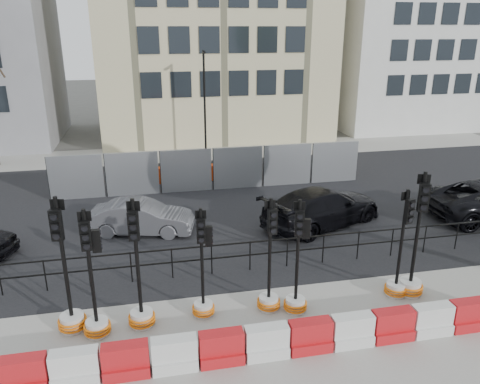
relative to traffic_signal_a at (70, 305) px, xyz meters
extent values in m
plane|color=#51514C|center=(5.04, 0.86, -0.74)|extent=(120.00, 120.00, 0.00)
cube|color=gray|center=(5.04, -2.14, -0.73)|extent=(40.00, 6.00, 0.02)
cube|color=black|center=(5.04, 7.86, -0.72)|extent=(40.00, 14.00, 0.03)
cube|color=gray|center=(5.04, 16.86, -0.73)|extent=(40.00, 4.00, 0.02)
cube|color=silver|center=(22.04, 22.86, 7.26)|extent=(12.00, 9.00, 16.00)
cylinder|color=black|center=(-2.16, 2.06, -0.24)|extent=(0.04, 0.04, 1.00)
cylinder|color=black|center=(-0.96, 2.06, -0.24)|extent=(0.04, 0.04, 1.00)
cylinder|color=black|center=(0.24, 2.06, -0.24)|extent=(0.04, 0.04, 1.00)
cylinder|color=black|center=(1.44, 2.06, -0.24)|extent=(0.04, 0.04, 1.00)
cylinder|color=black|center=(2.64, 2.06, -0.24)|extent=(0.04, 0.04, 1.00)
cylinder|color=black|center=(3.84, 2.06, -0.24)|extent=(0.04, 0.04, 1.00)
cylinder|color=black|center=(5.04, 2.06, -0.24)|extent=(0.04, 0.04, 1.00)
cylinder|color=black|center=(6.24, 2.06, -0.24)|extent=(0.04, 0.04, 1.00)
cylinder|color=black|center=(7.44, 2.06, -0.24)|extent=(0.04, 0.04, 1.00)
cylinder|color=black|center=(8.64, 2.06, -0.24)|extent=(0.04, 0.04, 1.00)
cylinder|color=black|center=(9.84, 2.06, -0.24)|extent=(0.04, 0.04, 1.00)
cylinder|color=black|center=(11.04, 2.06, -0.24)|extent=(0.04, 0.04, 1.00)
cylinder|color=black|center=(12.24, 2.06, -0.24)|extent=(0.04, 0.04, 1.00)
cube|color=black|center=(5.04, 2.06, 0.24)|extent=(18.00, 0.04, 0.04)
cube|color=black|center=(5.04, 2.06, -0.19)|extent=(18.00, 0.04, 0.04)
cube|color=#94979C|center=(-0.96, 9.86, 0.26)|extent=(2.30, 0.05, 2.00)
cylinder|color=black|center=(-2.11, 9.86, 0.26)|extent=(0.05, 0.05, 2.00)
cube|color=#94979C|center=(1.44, 9.86, 0.26)|extent=(2.30, 0.05, 2.00)
cylinder|color=black|center=(0.29, 9.86, 0.26)|extent=(0.05, 0.05, 2.00)
cube|color=#94979C|center=(3.84, 9.86, 0.26)|extent=(2.30, 0.05, 2.00)
cylinder|color=black|center=(2.69, 9.86, 0.26)|extent=(0.05, 0.05, 2.00)
cube|color=#94979C|center=(6.24, 9.86, 0.26)|extent=(2.30, 0.05, 2.00)
cylinder|color=black|center=(5.09, 9.86, 0.26)|extent=(0.05, 0.05, 2.00)
cube|color=#94979C|center=(8.64, 9.86, 0.26)|extent=(2.30, 0.05, 2.00)
cylinder|color=black|center=(7.49, 9.86, 0.26)|extent=(0.05, 0.05, 2.00)
cube|color=#94979C|center=(11.04, 9.86, 0.26)|extent=(2.30, 0.05, 2.00)
cylinder|color=black|center=(9.89, 9.86, 0.26)|extent=(0.05, 0.05, 2.00)
cube|color=#D6400E|center=(1.04, 11.36, -0.34)|extent=(1.00, 0.40, 0.80)
cube|color=#D6400E|center=(3.04, 11.36, -0.34)|extent=(1.00, 0.40, 0.80)
cube|color=#D6400E|center=(5.04, 11.36, -0.34)|extent=(1.00, 0.40, 0.80)
cube|color=#D6400E|center=(7.04, 11.36, -0.34)|extent=(1.00, 0.40, 0.80)
cylinder|color=black|center=(5.54, 15.86, 2.26)|extent=(0.12, 0.12, 6.00)
cube|color=black|center=(5.54, 15.61, 5.16)|extent=(0.12, 0.50, 0.12)
cube|color=red|center=(-0.74, -1.94, -0.59)|extent=(1.00, 0.50, 0.30)
cube|color=red|center=(-0.74, -1.94, -0.19)|extent=(1.00, 0.35, 0.50)
cube|color=silver|center=(0.31, -1.94, -0.59)|extent=(1.00, 0.50, 0.30)
cube|color=silver|center=(0.31, -1.94, -0.19)|extent=(1.00, 0.35, 0.50)
cube|color=red|center=(1.36, -1.94, -0.59)|extent=(1.00, 0.50, 0.30)
cube|color=red|center=(1.36, -1.94, -0.19)|extent=(1.00, 0.35, 0.50)
cube|color=silver|center=(2.41, -1.94, -0.59)|extent=(1.00, 0.50, 0.30)
cube|color=silver|center=(2.41, -1.94, -0.19)|extent=(1.00, 0.35, 0.50)
cube|color=red|center=(3.46, -1.94, -0.59)|extent=(1.00, 0.50, 0.30)
cube|color=red|center=(3.46, -1.94, -0.19)|extent=(1.00, 0.35, 0.50)
cube|color=silver|center=(4.51, -1.94, -0.59)|extent=(1.00, 0.50, 0.30)
cube|color=silver|center=(4.51, -1.94, -0.19)|extent=(1.00, 0.35, 0.50)
cube|color=red|center=(5.56, -1.94, -0.59)|extent=(1.00, 0.50, 0.30)
cube|color=red|center=(5.56, -1.94, -0.19)|extent=(1.00, 0.35, 0.50)
cube|color=silver|center=(6.61, -1.94, -0.59)|extent=(1.00, 0.50, 0.30)
cube|color=silver|center=(6.61, -1.94, -0.19)|extent=(1.00, 0.35, 0.50)
cube|color=red|center=(7.66, -1.94, -0.59)|extent=(1.00, 0.50, 0.30)
cube|color=red|center=(7.66, -1.94, -0.19)|extent=(1.00, 0.35, 0.50)
cube|color=silver|center=(8.71, -1.94, -0.59)|extent=(1.00, 0.50, 0.30)
cube|color=silver|center=(8.71, -1.94, -0.19)|extent=(1.00, 0.35, 0.50)
cube|color=red|center=(9.76, -1.94, -0.59)|extent=(1.00, 0.50, 0.30)
cube|color=red|center=(9.76, -1.94, -0.19)|extent=(1.00, 0.35, 0.50)
cylinder|color=silver|center=(0.00, 0.02, -0.52)|extent=(0.59, 0.59, 0.43)
torus|color=orange|center=(0.00, 0.02, -0.61)|extent=(0.70, 0.70, 0.05)
torus|color=orange|center=(0.00, 0.02, -0.52)|extent=(0.70, 0.70, 0.05)
torus|color=orange|center=(0.00, 0.02, -0.44)|extent=(0.70, 0.70, 0.05)
cylinder|color=black|center=(0.00, 0.02, 1.21)|extent=(0.10, 0.10, 3.25)
cube|color=black|center=(-0.03, -0.11, 2.19)|extent=(0.29, 0.21, 0.76)
cylinder|color=black|center=(-0.04, -0.20, 1.95)|extent=(0.17, 0.09, 0.16)
cylinder|color=black|center=(-0.04, -0.20, 2.19)|extent=(0.17, 0.09, 0.16)
cylinder|color=black|center=(-0.04, -0.20, 2.43)|extent=(0.17, 0.09, 0.16)
cube|color=black|center=(0.02, 0.08, 2.62)|extent=(0.32, 0.10, 0.26)
cylinder|color=silver|center=(0.63, -0.32, -0.54)|extent=(0.55, 0.55, 0.41)
torus|color=orange|center=(0.63, -0.32, -0.62)|extent=(0.66, 0.66, 0.05)
torus|color=orange|center=(0.63, -0.32, -0.54)|extent=(0.66, 0.66, 0.05)
torus|color=orange|center=(0.63, -0.32, -0.45)|extent=(0.66, 0.66, 0.05)
cylinder|color=black|center=(0.63, -0.32, 1.09)|extent=(0.09, 0.09, 3.05)
cube|color=black|center=(0.63, -0.45, 2.01)|extent=(0.25, 0.15, 0.71)
cylinder|color=black|center=(0.64, -0.53, 1.78)|extent=(0.15, 0.06, 0.15)
cylinder|color=black|center=(0.64, -0.53, 2.01)|extent=(0.15, 0.06, 0.15)
cylinder|color=black|center=(0.64, -0.53, 2.23)|extent=(0.15, 0.06, 0.15)
cube|color=black|center=(0.63, -0.26, 2.41)|extent=(0.31, 0.04, 0.24)
cube|color=black|center=(0.83, -0.32, 1.80)|extent=(0.21, 0.14, 0.56)
cylinder|color=silver|center=(1.71, -0.16, -0.53)|extent=(0.57, 0.57, 0.42)
torus|color=orange|center=(1.71, -0.16, -0.61)|extent=(0.68, 0.68, 0.05)
torus|color=orange|center=(1.71, -0.16, -0.53)|extent=(0.68, 0.68, 0.05)
torus|color=orange|center=(1.71, -0.16, -0.44)|extent=(0.68, 0.68, 0.05)
cylinder|color=black|center=(1.71, -0.16, 1.15)|extent=(0.09, 0.09, 3.15)
cube|color=black|center=(1.70, -0.29, 2.09)|extent=(0.27, 0.18, 0.73)
cylinder|color=black|center=(1.69, -0.37, 1.86)|extent=(0.16, 0.07, 0.16)
cylinder|color=black|center=(1.69, -0.37, 2.09)|extent=(0.16, 0.07, 0.16)
cylinder|color=black|center=(1.69, -0.37, 2.33)|extent=(0.16, 0.07, 0.16)
cube|color=black|center=(1.72, -0.10, 2.51)|extent=(0.32, 0.07, 0.25)
cylinder|color=silver|center=(3.30, -0.02, -0.55)|extent=(0.50, 0.50, 0.37)
torus|color=orange|center=(3.30, -0.02, -0.63)|extent=(0.60, 0.60, 0.05)
torus|color=orange|center=(3.30, -0.02, -0.55)|extent=(0.60, 0.60, 0.05)
torus|color=orange|center=(3.30, -0.02, -0.48)|extent=(0.60, 0.60, 0.05)
cylinder|color=black|center=(3.30, -0.02, 0.92)|extent=(0.08, 0.08, 2.76)
cube|color=black|center=(3.29, -0.13, 1.75)|extent=(0.23, 0.15, 0.64)
cylinder|color=black|center=(3.28, -0.20, 1.54)|extent=(0.14, 0.06, 0.14)
cylinder|color=black|center=(3.28, -0.20, 1.75)|extent=(0.14, 0.06, 0.14)
cylinder|color=black|center=(3.28, -0.20, 1.95)|extent=(0.14, 0.06, 0.14)
cube|color=black|center=(3.31, 0.03, 2.11)|extent=(0.28, 0.06, 0.22)
cube|color=black|center=(3.49, -0.04, 1.56)|extent=(0.20, 0.14, 0.51)
cylinder|color=silver|center=(5.06, -0.10, -0.55)|extent=(0.52, 0.52, 0.39)
torus|color=orange|center=(5.06, -0.10, -0.62)|extent=(0.63, 0.63, 0.05)
torus|color=orange|center=(5.06, -0.10, -0.55)|extent=(0.63, 0.63, 0.05)
torus|color=orange|center=(5.06, -0.10, -0.47)|extent=(0.63, 0.63, 0.05)
cylinder|color=black|center=(5.06, -0.10, 1.00)|extent=(0.09, 0.09, 2.91)
cube|color=black|center=(5.08, -0.21, 1.88)|extent=(0.25, 0.16, 0.68)
cylinder|color=black|center=(5.08, -0.29, 1.66)|extent=(0.15, 0.06, 0.15)
cylinder|color=black|center=(5.08, -0.29, 1.88)|extent=(0.15, 0.06, 0.15)
cylinder|color=black|center=(5.08, -0.29, 2.09)|extent=(0.15, 0.06, 0.15)
cube|color=black|center=(5.06, -0.04, 2.26)|extent=(0.29, 0.06, 0.23)
cylinder|color=silver|center=(5.74, -0.33, -0.55)|extent=(0.52, 0.52, 0.39)
torus|color=orange|center=(5.74, -0.33, -0.62)|extent=(0.63, 0.63, 0.05)
torus|color=orange|center=(5.74, -0.33, -0.55)|extent=(0.63, 0.63, 0.05)
torus|color=orange|center=(5.74, -0.33, -0.47)|extent=(0.63, 0.63, 0.05)
cylinder|color=black|center=(5.74, -0.33, 1.00)|extent=(0.09, 0.09, 2.91)
cube|color=black|center=(5.71, -0.45, 1.88)|extent=(0.26, 0.19, 0.68)
cylinder|color=black|center=(5.69, -0.52, 1.66)|extent=(0.15, 0.08, 0.15)
cylinder|color=black|center=(5.69, -0.52, 1.88)|extent=(0.15, 0.08, 0.15)
cylinder|color=black|center=(5.69, -0.52, 2.09)|extent=(0.15, 0.08, 0.15)
cube|color=black|center=(5.75, -0.28, 2.26)|extent=(0.29, 0.10, 0.23)
cube|color=black|center=(5.93, -0.38, 1.68)|extent=(0.22, 0.17, 0.53)
cylinder|color=silver|center=(8.77, -0.17, -0.55)|extent=(0.52, 0.52, 0.39)
torus|color=orange|center=(8.77, -0.17, -0.62)|extent=(0.63, 0.63, 0.05)
torus|color=orange|center=(8.77, -0.17, -0.55)|extent=(0.63, 0.63, 0.05)
torus|color=orange|center=(8.77, -0.17, -0.47)|extent=(0.63, 0.63, 0.05)
cylinder|color=black|center=(8.77, -0.17, 1.00)|extent=(0.09, 0.09, 2.91)
cube|color=black|center=(8.80, -0.28, 1.88)|extent=(0.26, 0.20, 0.68)
cylinder|color=black|center=(8.82, -0.35, 1.66)|extent=(0.15, 0.09, 0.15)
cylinder|color=black|center=(8.82, -0.35, 1.88)|extent=(0.15, 0.09, 0.15)
cylinder|color=black|center=(8.82, -0.35, 2.09)|extent=(0.15, 0.09, 0.15)
cube|color=black|center=(8.75, -0.11, 2.26)|extent=(0.29, 0.11, 0.23)
cylinder|color=silver|center=(9.19, -0.20, -0.52)|extent=(0.60, 0.60, 0.44)
torus|color=orange|center=(9.19, -0.20, -0.61)|extent=(0.72, 0.72, 0.06)
torus|color=orange|center=(9.19, -0.20, -0.52)|extent=(0.72, 0.72, 0.06)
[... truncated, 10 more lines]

